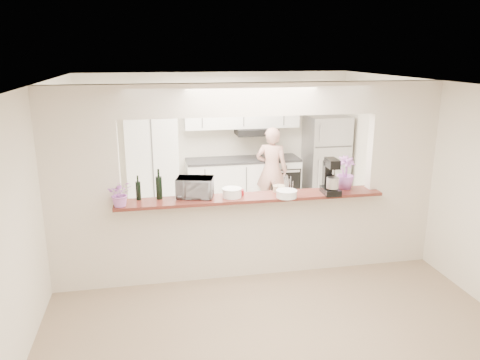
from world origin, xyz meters
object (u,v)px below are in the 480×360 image
object	(u,v)px
person	(272,171)
refrigerator	(326,160)
stand_mixer	(331,178)
toaster_oven	(195,187)

from	to	relation	value
person	refrigerator	bearing A→B (deg)	-138.56
refrigerator	person	distance (m)	1.21
refrigerator	stand_mixer	size ratio (longest dim) A/B	3.67
stand_mixer	person	size ratio (longest dim) A/B	0.29
toaster_oven	person	xyz separation A→B (m)	(1.60, 2.25, -0.43)
toaster_oven	person	world-z (taller)	person
stand_mixer	person	world-z (taller)	person
toaster_oven	refrigerator	bearing A→B (deg)	57.48
toaster_oven	stand_mixer	size ratio (longest dim) A/B	0.97
refrigerator	toaster_oven	world-z (taller)	refrigerator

